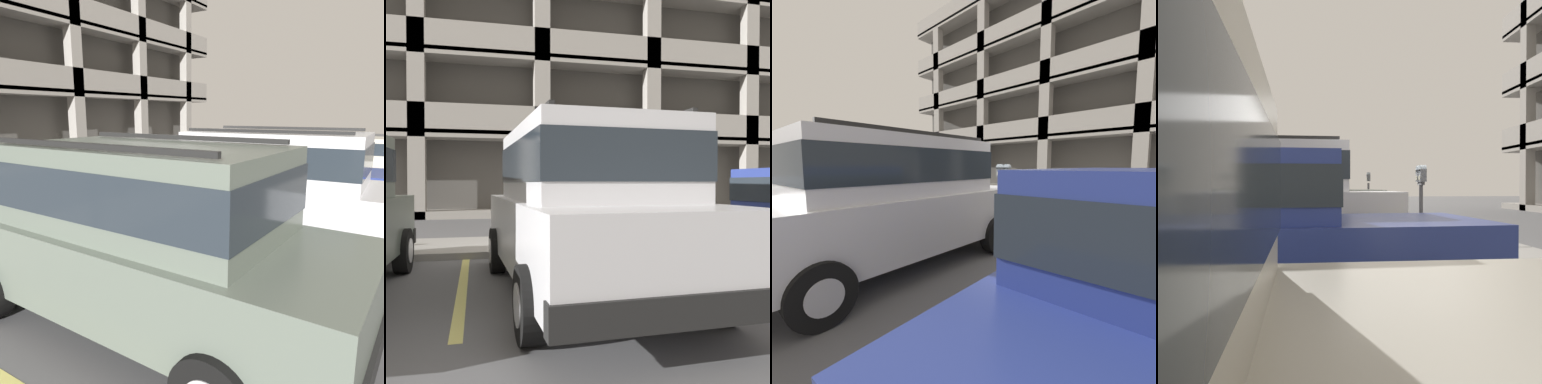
# 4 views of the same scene
# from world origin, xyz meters

# --- Properties ---
(ground_plane) EXTENTS (80.00, 80.00, 0.10)m
(ground_plane) POSITION_xyz_m (0.00, 0.00, -0.05)
(ground_plane) COLOR #565659
(sidewalk) EXTENTS (40.00, 2.20, 0.12)m
(sidewalk) POSITION_xyz_m (0.00, 1.30, 0.06)
(sidewalk) COLOR gray
(sidewalk) RESTS_ON ground_plane
(parking_stall_lines) EXTENTS (12.97, 4.80, 0.01)m
(parking_stall_lines) POSITION_xyz_m (1.61, -1.40, 0.00)
(parking_stall_lines) COLOR #DBD16B
(parking_stall_lines) RESTS_ON ground_plane
(silver_suv) EXTENTS (2.16, 4.86, 2.03)m
(silver_suv) POSITION_xyz_m (-0.17, -2.47, 1.09)
(silver_suv) COLOR silver
(silver_suv) RESTS_ON ground_plane
(red_sedan) EXTENTS (2.11, 4.83, 2.03)m
(red_sedan) POSITION_xyz_m (-3.42, -2.18, 1.09)
(red_sedan) COLOR #5B665B
(red_sedan) RESTS_ON ground_plane
(parking_meter_near) EXTENTS (0.35, 0.12, 1.48)m
(parking_meter_near) POSITION_xyz_m (-0.10, 0.35, 1.22)
(parking_meter_near) COLOR #47474C
(parking_meter_near) RESTS_ON sidewalk
(parking_meter_far) EXTENTS (0.15, 0.12, 1.55)m
(parking_meter_far) POSITION_xyz_m (-6.53, 0.30, 1.13)
(parking_meter_far) COLOR #47474C
(parking_meter_far) RESTS_ON sidewalk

